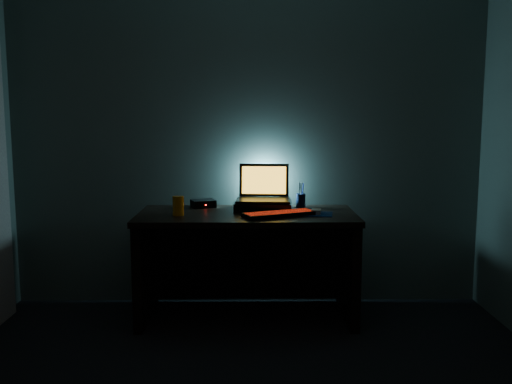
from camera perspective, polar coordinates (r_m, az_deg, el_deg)
room at (r=2.26m, az=-1.20°, el=3.30°), size 3.50×4.00×2.50m
desk at (r=4.03m, az=-0.90°, el=-5.58°), size 1.50×0.70×0.75m
riser at (r=4.05m, az=0.73°, el=-1.37°), size 0.42×0.32×0.06m
laptop at (r=4.09m, az=0.76°, el=-0.01°), size 0.40×0.31×0.26m
keyboard at (r=3.81m, az=2.36°, el=-2.21°), size 0.51×0.34×0.03m
mousepad at (r=3.90m, az=6.03°, el=-2.20°), size 0.25×0.23×0.00m
mouse at (r=3.90m, az=6.03°, el=-1.95°), size 0.08×0.11×0.03m
pen_cup at (r=4.18m, az=4.49°, el=-0.84°), size 0.09×0.09×0.10m
juice_glass at (r=3.86m, az=-7.78°, el=-1.37°), size 0.09×0.09×0.13m
router at (r=4.18m, az=-5.29°, el=-1.16°), size 0.20×0.18×0.06m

